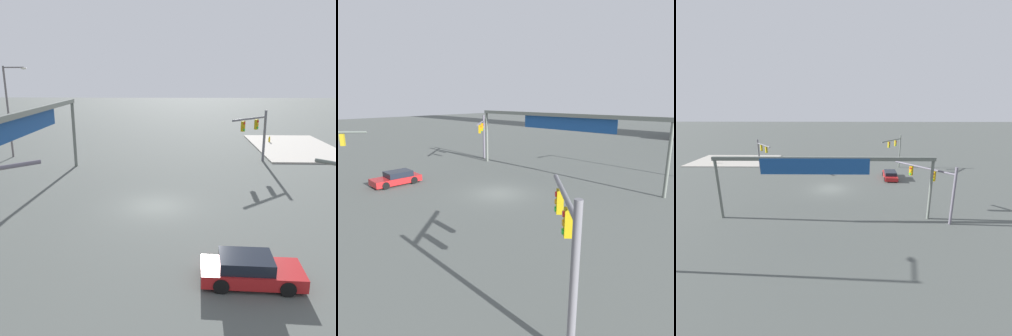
{
  "view_description": "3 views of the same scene",
  "coord_description": "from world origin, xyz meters",
  "views": [
    {
      "loc": [
        -21.94,
        -1.44,
        8.52
      ],
      "look_at": [
        -2.9,
        -0.85,
        3.4
      ],
      "focal_mm": 37.87,
      "sensor_mm": 36.0,
      "label": 1
    },
    {
      "loc": [
        16.5,
        -16.54,
        7.62
      ],
      "look_at": [
        -0.59,
        1.5,
        1.81
      ],
      "focal_mm": 31.78,
      "sensor_mm": 36.0,
      "label": 2
    },
    {
      "loc": [
        -2.17,
        29.91,
        11.26
      ],
      "look_at": [
        -1.83,
        0.7,
        3.07
      ],
      "focal_mm": 25.64,
      "sensor_mm": 36.0,
      "label": 3
    }
  ],
  "objects": [
    {
      "name": "ground_plane",
      "position": [
        0.0,
        0.0,
        0.0
      ],
      "size": [
        212.42,
        212.42,
        0.0
      ],
      "primitive_type": "plane",
      "color": "#505551"
    },
    {
      "name": "sidewalk_corner",
      "position": [
        19.44,
        -15.07,
        0.07
      ],
      "size": [
        15.52,
        9.13,
        0.15
      ],
      "primitive_type": "cube",
      "color": "#B3ADA2",
      "rests_on": "ground"
    },
    {
      "name": "traffic_signal_near_corner",
      "position": [
        11.98,
        -8.92,
        3.35
      ],
      "size": [
        3.36,
        3.83,
        5.05
      ],
      "rotation": [
        0.0,
        0.0,
        2.29
      ],
      "color": "slate",
      "rests_on": "ground"
    },
    {
      "name": "traffic_signal_opposite_side",
      "position": [
        -10.39,
        -9.94,
        3.85
      ],
      "size": [
        3.91,
        4.0,
        5.71
      ],
      "rotation": [
        0.0,
        0.0,
        0.8
      ],
      "color": "slate",
      "rests_on": "ground"
    },
    {
      "name": "traffic_signal_cross_street",
      "position": [
        -10.76,
        8.02,
        3.77
      ],
      "size": [
        4.61,
        5.09,
        5.58
      ],
      "rotation": [
        0.0,
        0.0,
        -0.84
      ],
      "color": "slate",
      "rests_on": "ground"
    },
    {
      "name": "overhead_sign_gantry",
      "position": [
        0.21,
        8.31,
        5.28
      ],
      "size": [
        20.83,
        0.43,
        6.25
      ],
      "color": "slate",
      "rests_on": "ground"
    },
    {
      "name": "sedan_car_approaching",
      "position": [
        -8.68,
        -4.45,
        0.57
      ],
      "size": [
        2.12,
        4.3,
        1.21
      ],
      "rotation": [
        0.0,
        0.0,
        -1.62
      ],
      "color": "#B01D1F",
      "rests_on": "ground"
    },
    {
      "name": "fire_hydrant_on_curb",
      "position": [
        22.28,
        -12.81,
        0.49
      ],
      "size": [
        0.33,
        0.22,
        0.71
      ],
      "color": "gold",
      "rests_on": "sidewalk_corner"
    }
  ]
}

